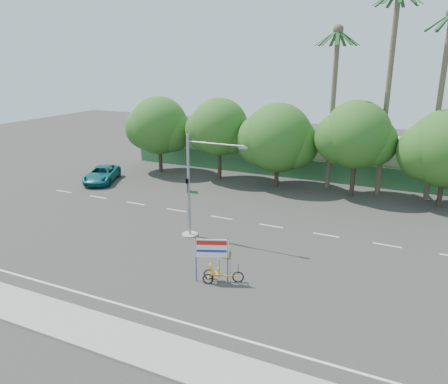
% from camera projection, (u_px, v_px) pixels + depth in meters
% --- Properties ---
extents(ground, '(120.00, 120.00, 0.00)m').
position_uv_depth(ground, '(193.00, 266.00, 25.62)').
color(ground, '#33302D').
rests_on(ground, ground).
extents(sidewalk_near, '(50.00, 2.40, 0.12)m').
position_uv_depth(sidewalk_near, '(110.00, 336.00, 19.12)').
color(sidewalk_near, gray).
rests_on(sidewalk_near, ground).
extents(fence, '(38.00, 0.08, 2.00)m').
position_uv_depth(fence, '(297.00, 169.00, 43.90)').
color(fence, '#336B3D').
rests_on(fence, ground).
extents(building_left, '(12.00, 8.00, 4.00)m').
position_uv_depth(building_left, '(226.00, 143.00, 51.57)').
color(building_left, beige).
rests_on(building_left, ground).
extents(building_right, '(14.00, 8.00, 3.60)m').
position_uv_depth(building_right, '(387.00, 160.00, 44.29)').
color(building_right, beige).
rests_on(building_right, ground).
extents(tree_far_left, '(7.14, 6.00, 7.96)m').
position_uv_depth(tree_far_left, '(159.00, 127.00, 45.50)').
color(tree_far_left, '#473828').
rests_on(tree_far_left, ground).
extents(tree_left, '(6.66, 5.60, 8.07)m').
position_uv_depth(tree_left, '(219.00, 129.00, 42.55)').
color(tree_left, '#473828').
rests_on(tree_left, ground).
extents(tree_center, '(7.62, 6.40, 7.85)m').
position_uv_depth(tree_center, '(277.00, 140.00, 40.29)').
color(tree_center, '#473828').
rests_on(tree_center, ground).
extents(tree_right, '(6.90, 5.80, 8.36)m').
position_uv_depth(tree_right, '(356.00, 137.00, 37.20)').
color(tree_right, '#473828').
rests_on(tree_right, ground).
extents(tree_far_right, '(7.38, 6.20, 7.94)m').
position_uv_depth(tree_far_right, '(446.00, 151.00, 34.52)').
color(tree_far_right, '#473828').
rests_on(tree_far_right, ground).
extents(palm_tall, '(3.73, 3.79, 17.45)m').
position_uv_depth(palm_tall, '(390.00, 73.00, 36.12)').
color(palm_tall, '#70604C').
rests_on(palm_tall, ground).
extents(palm_mid, '(3.73, 3.79, 15.45)m').
position_uv_depth(palm_mid, '(441.00, 88.00, 34.80)').
color(palm_mid, '#70604C').
rests_on(palm_mid, ground).
extents(palm_short, '(3.73, 3.79, 14.45)m').
position_uv_depth(palm_short, '(334.00, 91.00, 38.43)').
color(palm_short, '#70604C').
rests_on(palm_short, ground).
extents(traffic_signal, '(4.72, 1.10, 7.00)m').
position_uv_depth(traffic_signal, '(193.00, 195.00, 29.10)').
color(traffic_signal, gray).
rests_on(traffic_signal, ground).
extents(trike_billboard, '(2.48, 1.21, 2.61)m').
position_uv_depth(trike_billboard, '(216.00, 264.00, 23.59)').
color(trike_billboard, black).
rests_on(trike_billboard, ground).
extents(pickup_truck, '(4.49, 6.05, 1.53)m').
position_uv_depth(pickup_truck, '(102.00, 174.00, 42.77)').
color(pickup_truck, '#0E6364').
rests_on(pickup_truck, ground).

